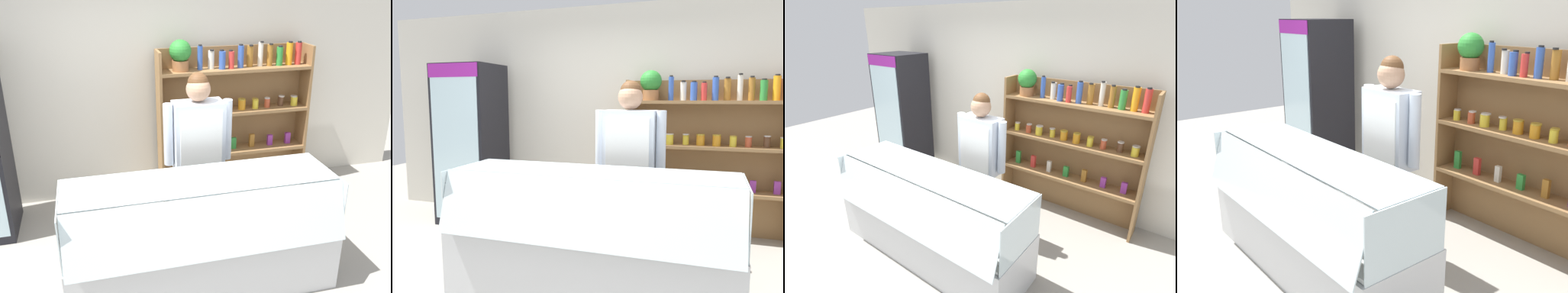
% 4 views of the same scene
% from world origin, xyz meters
% --- Properties ---
extents(ground_plane, '(12.00, 12.00, 0.00)m').
position_xyz_m(ground_plane, '(0.00, 0.00, 0.00)').
color(ground_plane, gray).
extents(back_wall, '(6.80, 0.10, 2.70)m').
position_xyz_m(back_wall, '(0.00, 1.97, 1.35)').
color(back_wall, beige).
rests_on(back_wall, ground).
extents(shelving_unit, '(1.81, 0.29, 1.88)m').
position_xyz_m(shelving_unit, '(0.96, 1.72, 1.06)').
color(shelving_unit, olive).
rests_on(shelving_unit, ground).
extents(deli_display_case, '(2.25, 0.77, 1.01)m').
position_xyz_m(deli_display_case, '(0.16, 0.03, 0.31)').
color(deli_display_case, silver).
rests_on(deli_display_case, ground).
extents(shop_clerk, '(0.66, 0.25, 1.73)m').
position_xyz_m(shop_clerk, '(0.32, 0.73, 1.03)').
color(shop_clerk, '#383D51').
rests_on(shop_clerk, ground).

